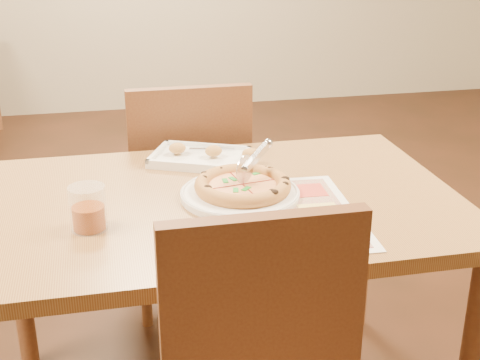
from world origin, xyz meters
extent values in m
cube|color=olive|center=(0.00, 0.00, 0.70)|extent=(1.30, 0.85, 0.04)
cylinder|color=brown|center=(-0.59, 0.36, 0.34)|extent=(0.06, 0.06, 0.68)
cylinder|color=brown|center=(0.59, 0.36, 0.34)|extent=(0.06, 0.06, 0.68)
cube|color=brown|center=(0.00, -0.51, 0.68)|extent=(0.42, 0.04, 0.45)
cube|color=brown|center=(0.00, 0.70, 0.45)|extent=(0.42, 0.42, 0.04)
cube|color=brown|center=(0.00, 0.51, 0.68)|extent=(0.42, 0.04, 0.45)
cylinder|color=white|center=(0.06, -0.01, 0.73)|extent=(0.35, 0.35, 0.02)
cylinder|color=#BF8C41|center=(0.07, 0.00, 0.74)|extent=(0.25, 0.25, 0.01)
cylinder|color=#E9CE7E|center=(0.07, 0.00, 0.75)|extent=(0.21, 0.21, 0.01)
torus|color=#BF8C41|center=(0.07, 0.00, 0.75)|extent=(0.26, 0.26, 0.04)
cylinder|color=silver|center=(0.08, 0.01, 0.79)|extent=(0.06, 0.06, 0.08)
cube|color=silver|center=(0.12, 0.05, 0.81)|extent=(0.10, 0.09, 0.06)
cube|color=white|center=(0.00, 0.29, 0.73)|extent=(0.34, 0.30, 0.02)
cube|color=silver|center=(0.00, 0.29, 0.74)|extent=(0.14, 0.04, 0.00)
ellipsoid|color=#BE9444|center=(-0.07, 0.32, 0.76)|extent=(0.05, 0.04, 0.03)
ellipsoid|color=#BE9444|center=(0.04, 0.27, 0.76)|extent=(0.05, 0.04, 0.03)
ellipsoid|color=#BE9444|center=(0.14, 0.22, 0.76)|extent=(0.05, 0.04, 0.03)
cylinder|color=#87350A|center=(-0.34, -0.12, 0.75)|extent=(0.08, 0.08, 0.06)
cylinder|color=white|center=(-0.34, -0.12, 0.78)|extent=(0.09, 0.09, 0.11)
cube|color=white|center=(0.16, -0.14, 0.72)|extent=(0.36, 0.49, 0.00)
camera|label=1|loc=(-0.29, -1.62, 1.44)|focal=50.00mm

